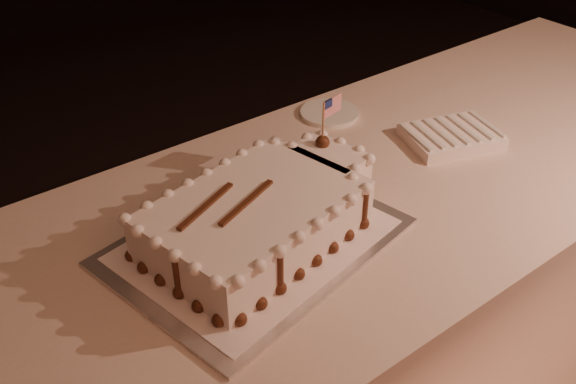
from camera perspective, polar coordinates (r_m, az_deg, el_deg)
banquet_table at (r=1.68m, az=6.67°, el=-9.57°), size 2.40×0.80×0.75m
cake_board at (r=1.25m, az=-2.91°, el=-4.42°), size 0.60×0.49×0.01m
doily at (r=1.25m, az=-2.92°, el=-4.24°), size 0.54×0.45×0.00m
sheet_cake at (r=1.24m, az=-2.08°, el=-1.86°), size 0.52×0.35×0.20m
napkin_stack at (r=1.62m, az=14.30°, el=4.82°), size 0.26×0.22×0.04m
side_plate at (r=1.70m, az=3.71°, el=7.01°), size 0.15×0.15×0.01m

